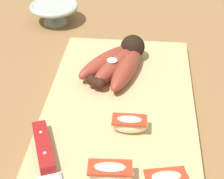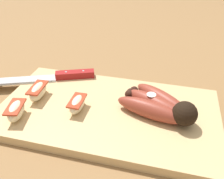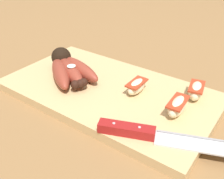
# 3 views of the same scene
# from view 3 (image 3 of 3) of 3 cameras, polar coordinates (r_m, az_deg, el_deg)

# --- Properties ---
(ground_plane) EXTENTS (6.00, 6.00, 0.00)m
(ground_plane) POSITION_cam_3_polar(r_m,az_deg,el_deg) (0.60, -0.84, -1.28)
(ground_plane) COLOR olive
(cutting_board) EXTENTS (0.47, 0.26, 0.02)m
(cutting_board) POSITION_cam_3_polar(r_m,az_deg,el_deg) (0.59, -0.71, -0.56)
(cutting_board) COLOR tan
(cutting_board) RESTS_ON ground_plane
(banana_bunch) EXTENTS (0.17, 0.14, 0.05)m
(banana_bunch) POSITION_cam_3_polar(r_m,az_deg,el_deg) (0.64, -9.47, 4.52)
(banana_bunch) COLOR black
(banana_bunch) RESTS_ON cutting_board
(chefs_knife) EXTENTS (0.27, 0.13, 0.02)m
(chefs_knife) POSITION_cam_3_polar(r_m,az_deg,el_deg) (0.46, 9.21, -9.78)
(chefs_knife) COLOR silver
(chefs_knife) RESTS_ON cutting_board
(apple_wedge_near) EXTENTS (0.03, 0.07, 0.03)m
(apple_wedge_near) POSITION_cam_3_polar(r_m,az_deg,el_deg) (0.51, 14.03, -3.60)
(apple_wedge_near) COLOR beige
(apple_wedge_near) RESTS_ON cutting_board
(apple_wedge_middle) EXTENTS (0.04, 0.06, 0.03)m
(apple_wedge_middle) POSITION_cam_3_polar(r_m,az_deg,el_deg) (0.57, 17.89, -0.21)
(apple_wedge_middle) COLOR beige
(apple_wedge_middle) RESTS_ON cutting_board
(apple_wedge_far) EXTENTS (0.03, 0.06, 0.03)m
(apple_wedge_far) POSITION_cam_3_polar(r_m,az_deg,el_deg) (0.57, 5.41, 0.72)
(apple_wedge_far) COLOR beige
(apple_wedge_far) RESTS_ON cutting_board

